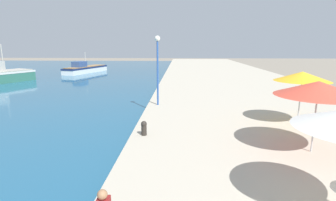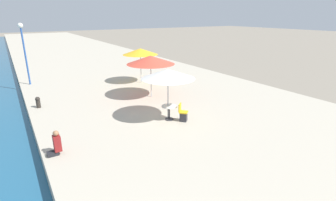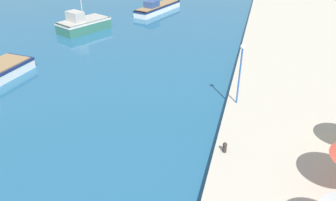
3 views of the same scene
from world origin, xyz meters
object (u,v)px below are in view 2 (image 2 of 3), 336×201
at_px(lamppost, 23,44).
at_px(cafe_chair_left, 183,115).
at_px(cafe_umbrella_white, 151,60).
at_px(cafe_umbrella_striped, 140,52).
at_px(mooring_bollard, 38,102).
at_px(person_at_quay, 56,144).
at_px(cafe_umbrella_pink, 168,74).
at_px(cafe_table, 169,110).

bearing_deg(lamppost, cafe_chair_left, -64.25).
xyz_separation_m(cafe_umbrella_white, lamppost, (-6.47, 7.72, 0.67)).
height_order(cafe_umbrella_striped, lamppost, lamppost).
bearing_deg(mooring_bollard, lamppost, 89.05).
bearing_deg(person_at_quay, cafe_chair_left, 1.72).
distance_m(mooring_bollard, lamppost, 6.74).
height_order(cafe_umbrella_pink, cafe_umbrella_white, cafe_umbrella_white).
bearing_deg(lamppost, cafe_umbrella_white, -50.05).
xyz_separation_m(cafe_umbrella_white, cafe_table, (-1.08, -3.94, -1.89)).
relative_size(cafe_umbrella_pink, cafe_umbrella_white, 0.88).
height_order(cafe_umbrella_white, cafe_chair_left, cafe_umbrella_white).
relative_size(cafe_table, cafe_chair_left, 0.88).
distance_m(cafe_table, person_at_quay, 5.59).
bearing_deg(cafe_umbrella_pink, lamppost, 114.95).
distance_m(cafe_umbrella_white, person_at_quay, 8.34).
bearing_deg(lamppost, person_at_quay, -90.73).
relative_size(mooring_bollard, lamppost, 0.14).
relative_size(cafe_chair_left, person_at_quay, 0.92).
bearing_deg(person_at_quay, cafe_umbrella_pink, 8.37).
bearing_deg(cafe_umbrella_striped, mooring_bollard, -164.19).
height_order(cafe_chair_left, lamppost, lamppost).
bearing_deg(cafe_umbrella_striped, cafe_chair_left, -101.57).
height_order(cafe_table, mooring_bollard, cafe_table).
xyz_separation_m(cafe_table, lamppost, (-5.39, 11.66, 2.56)).
relative_size(cafe_umbrella_white, mooring_bollard, 4.65).
bearing_deg(cafe_umbrella_pink, mooring_bollard, 135.43).
bearing_deg(mooring_bollard, cafe_table, -45.08).
bearing_deg(cafe_umbrella_white, cafe_umbrella_pink, -105.82).
distance_m(cafe_chair_left, mooring_bollard, 8.50).
bearing_deg(lamppost, mooring_bollard, -90.95).
xyz_separation_m(cafe_chair_left, mooring_bollard, (-5.98, 6.03, 0.02)).
distance_m(cafe_chair_left, lamppost, 13.82).
relative_size(cafe_umbrella_white, person_at_quay, 3.08).
relative_size(cafe_umbrella_striped, lamppost, 0.59).
bearing_deg(cafe_umbrella_pink, cafe_umbrella_white, 74.18).
height_order(cafe_umbrella_pink, lamppost, lamppost).
height_order(cafe_umbrella_pink, cafe_chair_left, cafe_umbrella_pink).
xyz_separation_m(cafe_umbrella_striped, cafe_chair_left, (-1.68, -8.20, -2.11)).
bearing_deg(cafe_umbrella_pink, person_at_quay, -171.63).
bearing_deg(cafe_chair_left, cafe_umbrella_white, -140.54).
bearing_deg(lamppost, cafe_umbrella_pink, -65.05).
bearing_deg(cafe_table, cafe_umbrella_striped, 74.19).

